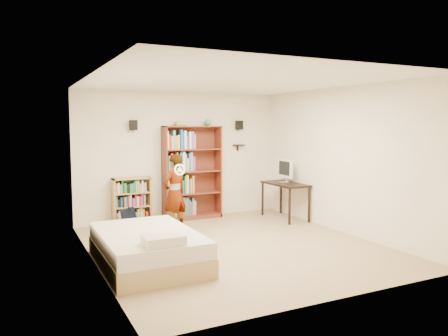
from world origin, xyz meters
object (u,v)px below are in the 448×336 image
at_px(person, 175,193).
at_px(computer_desk, 285,201).
at_px(tall_bookshelf, 192,173).
at_px(daybed, 147,244).
at_px(low_bookshelf, 132,201).

bearing_deg(person, computer_desk, 158.64).
bearing_deg(tall_bookshelf, computer_desk, -26.62).
height_order(tall_bookshelf, computer_desk, tall_bookshelf).
bearing_deg(daybed, computer_desk, 26.01).
bearing_deg(low_bookshelf, person, -61.41).
height_order(computer_desk, daybed, computer_desk).
xyz_separation_m(low_bookshelf, daybed, (-0.44, -2.65, -0.17)).
xyz_separation_m(tall_bookshelf, computer_desk, (1.77, -0.89, -0.61)).
xyz_separation_m(computer_desk, person, (-2.52, -0.09, 0.35)).
bearing_deg(tall_bookshelf, person, -127.19).
bearing_deg(computer_desk, person, -177.90).
distance_m(tall_bookshelf, person, 1.26).
relative_size(tall_bookshelf, low_bookshelf, 2.10).
height_order(tall_bookshelf, person, tall_bookshelf).
bearing_deg(person, daybed, 34.94).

